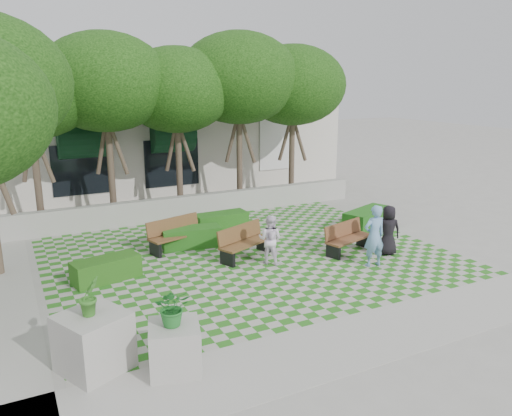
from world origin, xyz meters
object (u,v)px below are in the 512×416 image
bench_mid (244,242)px  hedge_east (368,220)px  hedge_midleft (191,237)px  person_dark (388,230)px  bench_west (177,235)px  person_white (270,239)px  hedge_midright (221,222)px  planter_back (93,339)px  person_blue (374,236)px  bench_east (347,238)px  planter_front (174,338)px  hedge_west (106,269)px

bench_mid → hedge_east: bearing=-16.3°
hedge_midleft → person_dark: (5.27, -3.52, 0.46)m
bench_west → bench_mid: bearing=-63.0°
bench_mid → bench_west: (-1.62, 1.71, 0.01)m
person_white → hedge_midright: bearing=-43.5°
bench_mid → planter_back: planter_back is taller
person_blue → person_white: size_ratio=1.24×
person_blue → person_dark: 1.22m
bench_east → person_dark: 1.29m
bench_east → hedge_east: 2.75m
planter_front → planter_back: (-1.35, 0.74, -0.05)m
bench_east → bench_mid: bench_mid is taller
hedge_midright → planter_front: 9.08m
planter_front → planter_back: planter_back is taller
hedge_west → person_dark: person_dark is taller
hedge_midleft → planter_back: bearing=-124.5°
planter_front → person_dark: 8.66m
bench_mid → planter_front: size_ratio=1.21×
hedge_midleft → person_dark: 6.36m
hedge_midleft → person_dark: person_dark is taller
hedge_midright → bench_mid: bearing=-99.1°
bench_west → person_blue: bearing=-57.6°
planter_back → person_white: (5.71, 3.47, 0.12)m
planter_back → person_white: 6.68m
bench_east → person_dark: bearing=-54.8°
bench_west → person_dark: 6.76m
hedge_east → planter_front: 10.85m
hedge_midleft → planter_back: size_ratio=1.01×
bench_east → bench_west: size_ratio=0.92×
planter_front → hedge_east: bearing=31.3°
hedge_midleft → person_blue: size_ratio=1.02×
planter_front → person_blue: bearing=20.6°
hedge_midleft → person_white: size_ratio=1.27×
hedge_midright → person_blue: 5.97m
bench_east → planter_front: (-7.07, -3.98, 0.22)m
bench_west → hedge_midright: size_ratio=1.08×
person_dark → hedge_west: bearing=10.3°
bench_mid → person_blue: size_ratio=1.09×
bench_west → person_blue: size_ratio=1.11×
bench_west → person_blue: 6.26m
bench_west → planter_back: size_ratio=1.10×
planter_back → bench_mid: bearing=39.2°
bench_east → bench_west: 5.52m
hedge_east → person_blue: 3.82m
bench_east → person_dark: (0.98, -0.77, 0.34)m
bench_mid → person_white: bearing=-83.1°
hedge_east → hedge_west: hedge_east is taller
hedge_west → person_blue: (7.28, -2.49, 0.62)m
bench_mid → hedge_midright: bearing=57.9°
hedge_east → person_blue: (-2.28, -3.01, 0.55)m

